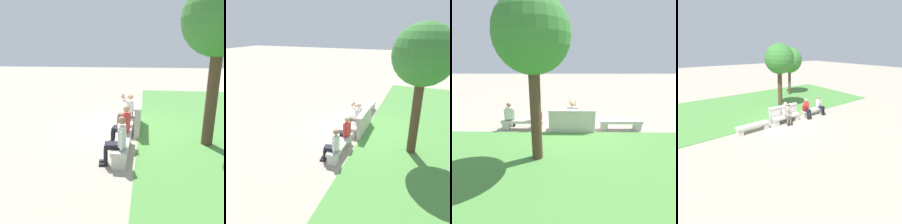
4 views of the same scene
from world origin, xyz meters
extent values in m
plane|color=#A89E8C|center=(0.00, 0.00, 0.00)|extent=(80.00, 80.00, 0.00)
cube|color=beige|center=(-2.22, 0.00, 0.39)|extent=(1.86, 0.40, 0.12)
cube|color=beige|center=(-2.97, 0.00, 0.17)|extent=(0.28, 0.34, 0.33)
cube|color=beige|center=(-1.47, 0.00, 0.17)|extent=(0.28, 0.34, 0.33)
cube|color=beige|center=(0.00, 0.00, 0.39)|extent=(1.86, 0.40, 0.12)
cube|color=beige|center=(-0.75, 0.00, 0.17)|extent=(0.28, 0.34, 0.33)
cube|color=beige|center=(0.75, 0.00, 0.17)|extent=(0.28, 0.34, 0.33)
cube|color=beige|center=(2.22, 0.00, 0.39)|extent=(1.86, 0.40, 0.12)
cube|color=beige|center=(1.47, 0.00, 0.17)|extent=(0.28, 0.34, 0.33)
cube|color=beige|center=(2.97, 0.00, 0.17)|extent=(0.28, 0.34, 0.33)
cube|color=beige|center=(0.00, 0.34, 0.47)|extent=(1.98, 0.18, 0.95)
cube|color=beige|center=(0.00, 0.34, 0.98)|extent=(2.04, 0.24, 0.06)
cube|color=olive|center=(0.00, 0.24, 0.59)|extent=(0.44, 0.02, 0.22)
cube|color=black|center=(-0.16, -0.44, 0.03)|extent=(0.11, 0.24, 0.06)
cylinder|color=#6B6051|center=(-0.15, -0.37, 0.24)|extent=(0.11, 0.11, 0.42)
cube|color=black|center=(0.04, -0.45, 0.03)|extent=(0.11, 0.24, 0.06)
cylinder|color=#6B6051|center=(0.04, -0.38, 0.24)|extent=(0.11, 0.11, 0.42)
cube|color=#6B6051|center=(-0.05, -0.19, 0.51)|extent=(0.32, 0.43, 0.12)
cube|color=silver|center=(-0.03, 0.04, 0.79)|extent=(0.35, 0.24, 0.56)
sphere|color=tan|center=(-0.03, 0.04, 1.21)|extent=(0.22, 0.22, 0.22)
cylinder|color=silver|center=(-0.23, -0.05, 1.08)|extent=(0.11, 0.31, 0.21)
cylinder|color=tan|center=(-0.17, -0.19, 1.16)|extent=(0.11, 0.19, 0.27)
cylinder|color=silver|center=(0.15, -0.07, 1.08)|extent=(0.11, 0.31, 0.21)
cylinder|color=tan|center=(0.08, -0.21, 1.16)|extent=(0.09, 0.19, 0.27)
cube|color=black|center=(-0.05, -0.26, 1.20)|extent=(0.15, 0.02, 0.08)
cube|color=black|center=(1.45, -0.41, 0.03)|extent=(0.12, 0.23, 0.06)
cylinder|color=black|center=(1.46, -0.35, 0.24)|extent=(0.10, 0.10, 0.42)
cube|color=black|center=(1.63, -0.43, 0.03)|extent=(0.12, 0.23, 0.06)
cylinder|color=black|center=(1.64, -0.37, 0.24)|extent=(0.10, 0.10, 0.42)
cube|color=black|center=(1.57, -0.18, 0.51)|extent=(0.32, 0.43, 0.12)
cube|color=#D83838|center=(1.59, 0.04, 0.77)|extent=(0.34, 0.23, 0.52)
sphere|color=tan|center=(1.59, 0.04, 1.16)|extent=(0.20, 0.20, 0.20)
cylinder|color=#D83838|center=(1.39, 0.04, 0.72)|extent=(0.08, 0.08, 0.48)
cylinder|color=#D83838|center=(1.79, 0.00, 0.72)|extent=(0.08, 0.08, 0.48)
cube|color=black|center=(2.75, -0.43, 0.03)|extent=(0.13, 0.23, 0.06)
cylinder|color=black|center=(2.75, -0.37, 0.24)|extent=(0.10, 0.10, 0.42)
cube|color=black|center=(2.93, -0.40, 0.03)|extent=(0.13, 0.23, 0.06)
cylinder|color=black|center=(2.92, -0.34, 0.24)|extent=(0.10, 0.10, 0.42)
cube|color=black|center=(2.81, -0.18, 0.51)|extent=(0.34, 0.44, 0.12)
cube|color=silver|center=(2.77, 0.04, 0.77)|extent=(0.35, 0.25, 0.52)
sphere|color=#9E7051|center=(2.77, 0.04, 1.16)|extent=(0.20, 0.20, 0.20)
cylinder|color=silver|center=(2.58, -0.01, 0.72)|extent=(0.08, 0.08, 0.48)
cylinder|color=silver|center=(2.97, 0.05, 0.72)|extent=(0.08, 0.08, 0.48)
cube|color=maroon|center=(1.48, 0.00, 0.63)|extent=(0.28, 0.20, 0.36)
cube|color=maroon|center=(1.48, -0.11, 0.56)|extent=(0.20, 0.06, 0.16)
torus|color=black|center=(1.48, 0.00, 0.83)|extent=(0.10, 0.02, 0.10)
cylinder|color=#4C3826|center=(1.15, 2.49, 1.51)|extent=(0.33, 0.33, 3.03)
sphere|color=#387A33|center=(1.15, 2.49, 3.65)|extent=(2.09, 2.09, 2.09)
camera|label=1|loc=(7.77, 0.57, 2.69)|focal=35.00mm
camera|label=2|loc=(8.97, 2.53, 4.49)|focal=35.00mm
camera|label=3|loc=(0.24, 7.46, 2.96)|focal=28.00mm
camera|label=4|loc=(-5.63, -8.26, 4.38)|focal=28.00mm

